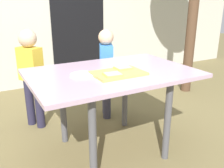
% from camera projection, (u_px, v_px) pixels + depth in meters
% --- Properties ---
extents(ground_plane, '(16.00, 16.00, 0.00)m').
position_uv_depth(ground_plane, '(112.00, 149.00, 2.33)').
color(ground_plane, brown).
extents(house_wall_back, '(8.00, 0.20, 2.46)m').
position_uv_depth(house_wall_back, '(42.00, 6.00, 3.81)').
color(house_wall_back, '#BCB7A8').
rests_on(house_wall_back, ground).
extents(house_door, '(0.90, 0.02, 2.00)m').
position_uv_depth(house_door, '(78.00, 21.00, 4.04)').
color(house_door, black).
rests_on(house_door, ground).
extents(dining_table, '(1.37, 0.91, 0.75)m').
position_uv_depth(dining_table, '(112.00, 81.00, 2.12)').
color(dining_table, '#B195AC').
rests_on(dining_table, ground).
extents(cutting_board, '(0.41, 0.28, 0.02)m').
position_uv_depth(cutting_board, '(118.00, 73.00, 2.00)').
color(cutting_board, tan).
rests_on(cutting_board, dining_table).
extents(pizza_slice_far_right, '(0.14, 0.12, 0.02)m').
position_uv_depth(pizza_slice_far_right, '(123.00, 68.00, 2.09)').
color(pizza_slice_far_right, '#E8AF52').
rests_on(pizza_slice_far_right, cutting_board).
extents(pizza_slice_near_left, '(0.15, 0.13, 0.02)m').
position_uv_depth(pizza_slice_near_left, '(113.00, 74.00, 1.91)').
color(pizza_slice_near_left, '#E8AF52').
rests_on(pizza_slice_near_left, cutting_board).
extents(plate_white_left, '(0.20, 0.20, 0.01)m').
position_uv_depth(plate_white_left, '(82.00, 75.00, 1.98)').
color(plate_white_left, white).
rests_on(plate_white_left, dining_table).
extents(child_left, '(0.25, 0.28, 1.05)m').
position_uv_depth(child_left, '(31.00, 72.00, 2.58)').
color(child_left, '#242237').
rests_on(child_left, ground).
extents(child_right, '(0.22, 0.28, 1.02)m').
position_uv_depth(child_right, '(106.00, 68.00, 2.83)').
color(child_right, '#373647').
rests_on(child_right, ground).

